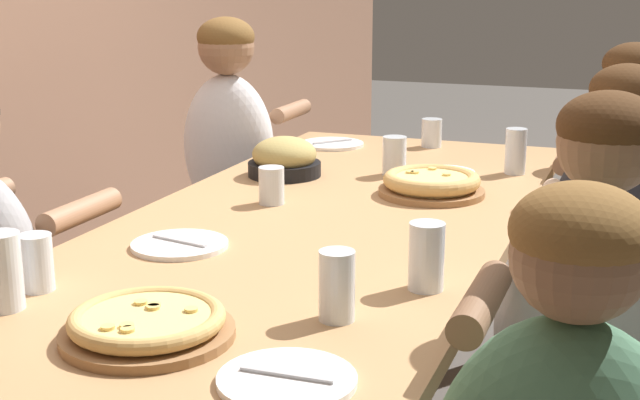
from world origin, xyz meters
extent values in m
cube|color=tan|center=(0.00, 0.00, 0.75)|extent=(2.36, 0.98, 0.04)
cube|color=#4C4C51|center=(1.12, -0.43, 0.36)|extent=(0.07, 0.07, 0.73)
cube|color=#4C4C51|center=(1.12, 0.43, 0.36)|extent=(0.07, 0.07, 0.73)
cylinder|color=#996B42|center=(-0.82, 0.01, 0.78)|extent=(0.31, 0.31, 0.02)
torus|color=tan|center=(-0.82, 0.01, 0.81)|extent=(0.27, 0.27, 0.03)
cylinder|color=#E5C675|center=(-0.82, 0.01, 0.80)|extent=(0.23, 0.23, 0.03)
cylinder|color=#E5C166|center=(-0.79, 0.02, 0.82)|extent=(0.02, 0.02, 0.01)
cylinder|color=#E5C166|center=(-0.78, 0.05, 0.82)|extent=(0.02, 0.02, 0.01)
cylinder|color=#E5C166|center=(-0.80, 0.01, 0.82)|extent=(0.02, 0.02, 0.01)
cylinder|color=#E5C166|center=(-0.90, 0.04, 0.82)|extent=(0.02, 0.02, 0.01)
cylinder|color=#E5C166|center=(-0.90, 0.00, 0.82)|extent=(0.02, 0.02, 0.01)
cylinder|color=#E5C166|center=(-0.88, 0.01, 0.82)|extent=(0.02, 0.02, 0.01)
cylinder|color=#E5C166|center=(-0.78, -0.06, 0.82)|extent=(0.02, 0.02, 0.01)
cylinder|color=#996B42|center=(0.35, -0.21, 0.78)|extent=(0.30, 0.30, 0.02)
torus|color=tan|center=(0.35, -0.21, 0.81)|extent=(0.28, 0.28, 0.04)
cylinder|color=#E5C675|center=(0.35, -0.21, 0.81)|extent=(0.22, 0.22, 0.04)
cylinder|color=#E5C166|center=(0.36, -0.15, 0.83)|extent=(0.02, 0.02, 0.01)
cylinder|color=#E5C166|center=(0.36, -0.14, 0.83)|extent=(0.02, 0.02, 0.01)
cylinder|color=#E5C166|center=(0.43, -0.19, 0.83)|extent=(0.02, 0.02, 0.01)
cylinder|color=#E5C166|center=(0.37, -0.25, 0.83)|extent=(0.02, 0.02, 0.01)
cylinder|color=black|center=(0.42, 0.28, 0.79)|extent=(0.23, 0.23, 0.04)
cylinder|color=black|center=(0.59, 0.28, 0.80)|extent=(0.10, 0.02, 0.02)
ellipsoid|color=tan|center=(0.42, 0.28, 0.84)|extent=(0.20, 0.20, 0.11)
cylinder|color=white|center=(0.62, -0.19, 0.78)|extent=(0.18, 0.18, 0.01)
cube|color=#B7B7BC|center=(0.62, -0.19, 0.78)|extent=(0.05, 0.13, 0.01)
cylinder|color=white|center=(0.94, 0.31, 0.78)|extent=(0.23, 0.23, 0.01)
cube|color=#B7B7BC|center=(0.94, 0.31, 0.78)|extent=(0.13, 0.11, 0.01)
cylinder|color=white|center=(-0.34, 0.22, 0.78)|extent=(0.22, 0.22, 0.01)
cube|color=#B7B7BC|center=(-0.34, 0.22, 0.78)|extent=(0.04, 0.16, 0.01)
cylinder|color=white|center=(-0.90, -0.28, 0.78)|extent=(0.22, 0.22, 0.01)
cube|color=#B7B7BC|center=(-0.90, -0.28, 0.78)|extent=(0.02, 0.15, 0.01)
cylinder|color=silver|center=(-0.69, 0.34, 0.83)|extent=(0.07, 0.07, 0.12)
cylinder|color=black|center=(-0.69, 0.34, 0.80)|extent=(0.06, 0.06, 0.07)
cylinder|color=silver|center=(0.55, -0.04, 0.83)|extent=(0.07, 0.07, 0.12)
cylinder|color=silver|center=(0.55, -0.04, 0.80)|extent=(0.07, 0.07, 0.06)
cylinder|color=silver|center=(-0.41, -0.38, 0.84)|extent=(0.07, 0.07, 0.14)
cylinder|color=silver|center=(0.10, 0.18, 0.82)|extent=(0.07, 0.07, 0.10)
cylinder|color=silver|center=(0.10, 0.18, 0.80)|extent=(0.06, 0.06, 0.06)
cylinder|color=silver|center=(-0.80, 0.34, 0.84)|extent=(0.08, 0.08, 0.15)
cylinder|color=black|center=(-0.80, 0.34, 0.82)|extent=(0.07, 0.07, 0.10)
cylinder|color=silver|center=(-0.63, -0.27, 0.84)|extent=(0.07, 0.07, 0.13)
cylinder|color=silver|center=(1.04, -0.04, 0.82)|extent=(0.07, 0.07, 0.10)
cylinder|color=silver|center=(1.04, -0.04, 0.80)|extent=(0.06, 0.06, 0.05)
cylinder|color=silver|center=(0.71, -0.39, 0.84)|extent=(0.07, 0.07, 0.14)
cylinder|color=black|center=(0.71, -0.39, 0.81)|extent=(0.06, 0.06, 0.09)
sphere|color=brown|center=(-0.98, -0.71, 1.05)|extent=(0.17, 0.17, 0.17)
ellipsoid|color=brown|center=(-0.98, -0.71, 1.08)|extent=(0.18, 0.18, 0.12)
cylinder|color=#9E7051|center=(-0.27, 0.54, 0.81)|extent=(0.28, 0.06, 0.06)
cube|color=#232328|center=(0.48, -0.71, 0.23)|extent=(0.32, 0.34, 0.47)
ellipsoid|color=#232328|center=(0.48, -0.71, 0.71)|extent=(0.24, 0.36, 0.48)
sphere|color=beige|center=(0.48, -0.71, 1.04)|extent=(0.20, 0.20, 0.20)
ellipsoid|color=#422814|center=(0.48, -0.71, 1.08)|extent=(0.20, 0.20, 0.14)
cylinder|color=beige|center=(0.27, -0.54, 0.80)|extent=(0.28, 0.06, 0.06)
cube|color=silver|center=(0.90, 0.71, 0.23)|extent=(0.32, 0.34, 0.47)
ellipsoid|color=silver|center=(0.90, 0.71, 0.74)|extent=(0.24, 0.36, 0.55)
sphere|color=#9E7051|center=(0.90, 0.71, 1.12)|extent=(0.21, 0.21, 0.21)
ellipsoid|color=brown|center=(0.90, 0.71, 1.15)|extent=(0.21, 0.21, 0.15)
cylinder|color=#9E7051|center=(1.11, 0.88, 0.86)|extent=(0.28, 0.06, 0.06)
cylinder|color=#9E7051|center=(1.11, 0.54, 0.86)|extent=(0.28, 0.06, 0.06)
ellipsoid|color=#99999E|center=(-0.46, -0.71, 0.74)|extent=(0.24, 0.36, 0.55)
sphere|color=brown|center=(-0.46, -0.71, 1.10)|extent=(0.18, 0.18, 0.18)
ellipsoid|color=#422814|center=(-0.46, -0.71, 1.13)|extent=(0.18, 0.18, 0.12)
cylinder|color=brown|center=(-0.67, -0.54, 0.85)|extent=(0.28, 0.06, 0.06)
cube|color=gold|center=(0.98, -0.71, 0.23)|extent=(0.32, 0.34, 0.47)
ellipsoid|color=gold|center=(0.98, -0.71, 0.72)|extent=(0.24, 0.36, 0.50)
sphere|color=#9E7051|center=(0.98, -0.71, 1.06)|extent=(0.20, 0.20, 0.20)
ellipsoid|color=#422814|center=(0.98, -0.71, 1.10)|extent=(0.20, 0.20, 0.14)
cylinder|color=#9E7051|center=(0.78, -0.54, 0.82)|extent=(0.28, 0.06, 0.06)
camera|label=1|loc=(-2.06, -0.78, 1.39)|focal=50.00mm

